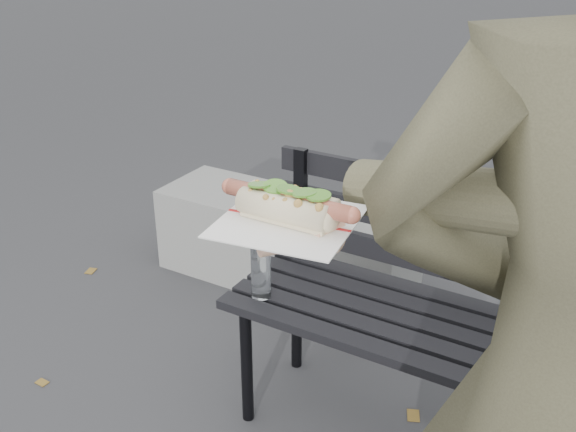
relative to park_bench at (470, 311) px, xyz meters
The scene contains 3 objects.
park_bench is the anchor object (origin of this frame).
concrete_block 1.24m from the park_bench, 148.06° to the left, with size 1.20×0.40×0.40m, color slate.
held_hotdog 1.18m from the park_bench, 80.70° to the right, with size 0.64×0.32×0.20m.
Camera 1 is at (0.30, -0.81, 1.64)m, focal length 42.00 mm.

